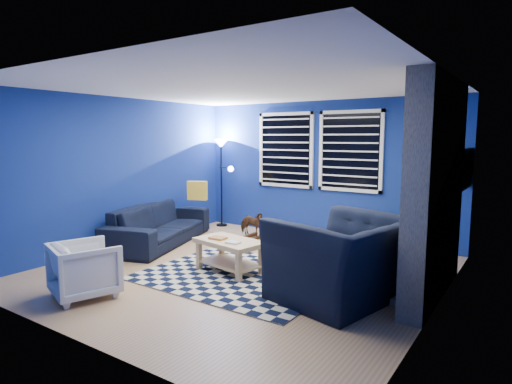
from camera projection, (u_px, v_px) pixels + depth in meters
floor at (242, 271)px, 5.93m from camera, size 5.00×5.00×0.00m
ceiling at (242, 87)px, 5.61m from camera, size 5.00×5.00×0.00m
wall_back at (322, 170)px, 7.82m from camera, size 5.00×0.00×5.00m
wall_left at (121, 173)px, 7.15m from camera, size 0.00×5.00×5.00m
wall_right at (440, 195)px, 4.38m from camera, size 0.00×5.00×5.00m
fireplace at (435, 194)px, 4.88m from camera, size 0.65×2.00×2.50m
window_left at (285, 150)px, 8.16m from camera, size 1.17×0.06×1.42m
window_right at (350, 151)px, 7.44m from camera, size 1.17×0.06×1.42m
tv at (465, 169)px, 6.04m from camera, size 0.07×1.00×0.58m
rug at (241, 276)px, 5.71m from camera, size 2.52×2.02×0.02m
sofa at (160, 224)px, 7.42m from camera, size 2.50×1.59×0.68m
armchair_big at (343, 259)px, 4.84m from camera, size 1.71×1.58×0.94m
armchair_bent at (85, 269)px, 4.95m from camera, size 0.88×0.89×0.64m
rocking_horse at (251, 223)px, 7.73m from camera, size 0.25×0.53×0.44m
coffee_table at (229, 249)px, 5.84m from camera, size 1.03×0.70×0.47m
cabinet at (392, 236)px, 6.97m from camera, size 0.67×0.57×0.56m
floor_lamp at (222, 155)px, 8.76m from camera, size 0.49×0.30×1.80m
throw_pillow at (197, 191)px, 7.95m from camera, size 0.38×0.23×0.35m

